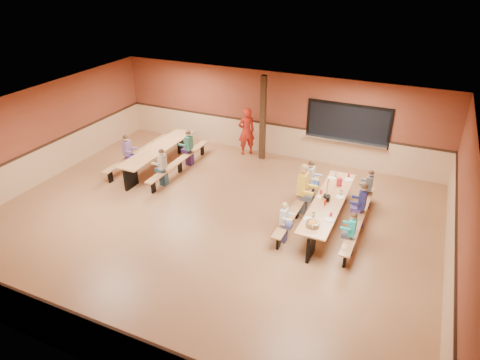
% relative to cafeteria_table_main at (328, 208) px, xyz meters
% --- Properties ---
extents(ground, '(12.00, 12.00, 0.00)m').
position_rel_cafeteria_table_main_xyz_m(ground, '(-2.98, -1.17, -0.53)').
color(ground, brown).
rests_on(ground, ground).
extents(room_envelope, '(12.04, 10.04, 3.02)m').
position_rel_cafeteria_table_main_xyz_m(room_envelope, '(-2.98, -1.17, 0.16)').
color(room_envelope, brown).
rests_on(room_envelope, ground).
extents(kitchen_pass_through, '(2.78, 0.28, 1.38)m').
position_rel_cafeteria_table_main_xyz_m(kitchen_pass_through, '(-0.38, 3.79, 0.96)').
color(kitchen_pass_through, black).
rests_on(kitchen_pass_through, ground).
extents(structural_post, '(0.18, 0.18, 3.00)m').
position_rel_cafeteria_table_main_xyz_m(structural_post, '(-3.18, 3.23, 0.97)').
color(structural_post, black).
rests_on(structural_post, ground).
extents(cafeteria_table_main, '(1.91, 3.70, 0.74)m').
position_rel_cafeteria_table_main_xyz_m(cafeteria_table_main, '(0.00, 0.00, 0.00)').
color(cafeteria_table_main, '#B87B49').
rests_on(cafeteria_table_main, ground).
extents(cafeteria_table_second, '(1.91, 3.70, 0.74)m').
position_rel_cafeteria_table_main_xyz_m(cafeteria_table_second, '(-6.11, 1.08, 0.00)').
color(cafeteria_table_second, '#B87B49').
rests_on(cafeteria_table_second, ground).
extents(seated_child_white_left, '(0.33, 0.27, 1.12)m').
position_rel_cafeteria_table_main_xyz_m(seated_child_white_left, '(-0.83, -1.22, 0.03)').
color(seated_child_white_left, silver).
rests_on(seated_child_white_left, ground).
extents(seated_adult_yellow, '(0.49, 0.40, 1.46)m').
position_rel_cafeteria_table_main_xyz_m(seated_adult_yellow, '(-0.83, 0.34, 0.20)').
color(seated_adult_yellow, yellow).
rests_on(seated_adult_yellow, ground).
extents(seated_child_grey_left, '(0.38, 0.31, 1.24)m').
position_rel_cafeteria_table_main_xyz_m(seated_child_grey_left, '(-0.83, 1.12, 0.09)').
color(seated_child_grey_left, '#B9B9B9').
rests_on(seated_child_grey_left, ground).
extents(seated_child_teal_right, '(0.34, 0.28, 1.14)m').
position_rel_cafeteria_table_main_xyz_m(seated_child_teal_right, '(0.83, -1.02, 0.05)').
color(seated_child_teal_right, '#1FA9A4').
rests_on(seated_child_teal_right, ground).
extents(seated_child_navy_right, '(0.40, 0.33, 1.27)m').
position_rel_cafeteria_table_main_xyz_m(seated_child_navy_right, '(0.83, 0.28, 0.11)').
color(seated_child_navy_right, '#201E50').
rests_on(seated_child_navy_right, ground).
extents(seated_child_char_right, '(0.34, 0.28, 1.16)m').
position_rel_cafeteria_table_main_xyz_m(seated_child_char_right, '(0.83, 1.39, 0.05)').
color(seated_child_char_right, '#4E5458').
rests_on(seated_child_char_right, ground).
extents(seated_child_purple_sec, '(0.39, 0.32, 1.25)m').
position_rel_cafeteria_table_main_xyz_m(seated_child_purple_sec, '(-6.94, 0.50, 0.10)').
color(seated_child_purple_sec, slate).
rests_on(seated_child_purple_sec, ground).
extents(seated_child_green_sec, '(0.38, 0.31, 1.24)m').
position_rel_cafeteria_table_main_xyz_m(seated_child_green_sec, '(-5.29, 1.73, 0.09)').
color(seated_child_green_sec, '#2E6C59').
rests_on(seated_child_green_sec, ground).
extents(seated_child_tan_sec, '(0.37, 0.30, 1.21)m').
position_rel_cafeteria_table_main_xyz_m(seated_child_tan_sec, '(-5.29, 0.11, 0.08)').
color(seated_child_tan_sec, tan).
rests_on(seated_child_tan_sec, ground).
extents(standing_woman, '(0.75, 0.74, 1.74)m').
position_rel_cafeteria_table_main_xyz_m(standing_woman, '(-3.86, 3.38, 0.35)').
color(standing_woman, '#B02014').
rests_on(standing_woman, ground).
extents(punch_pitcher, '(0.16, 0.16, 0.22)m').
position_rel_cafeteria_table_main_xyz_m(punch_pitcher, '(0.05, 0.96, 0.32)').
color(punch_pitcher, red).
rests_on(punch_pitcher, cafeteria_table_main).
extents(chip_bowl, '(0.32, 0.32, 0.15)m').
position_rel_cafeteria_table_main_xyz_m(chip_bowl, '(-0.06, -1.35, 0.29)').
color(chip_bowl, orange).
rests_on(chip_bowl, cafeteria_table_main).
extents(napkin_dispenser, '(0.10, 0.14, 0.13)m').
position_rel_cafeteria_table_main_xyz_m(napkin_dispenser, '(-0.02, -0.02, 0.28)').
color(napkin_dispenser, black).
rests_on(napkin_dispenser, cafeteria_table_main).
extents(condiment_mustard, '(0.06, 0.06, 0.17)m').
position_rel_cafeteria_table_main_xyz_m(condiment_mustard, '(-0.17, -0.06, 0.30)').
color(condiment_mustard, yellow).
rests_on(condiment_mustard, cafeteria_table_main).
extents(condiment_ketchup, '(0.06, 0.06, 0.17)m').
position_rel_cafeteria_table_main_xyz_m(condiment_ketchup, '(-0.04, -0.27, 0.30)').
color(condiment_ketchup, '#B2140F').
rests_on(condiment_ketchup, cafeteria_table_main).
extents(table_paddle, '(0.16, 0.16, 0.56)m').
position_rel_cafeteria_table_main_xyz_m(table_paddle, '(-0.10, 0.15, 0.35)').
color(table_paddle, black).
rests_on(table_paddle, cafeteria_table_main).
extents(place_settings, '(0.65, 3.30, 0.11)m').
position_rel_cafeteria_table_main_xyz_m(place_settings, '(0.00, 0.00, 0.27)').
color(place_settings, beige).
rests_on(place_settings, cafeteria_table_main).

